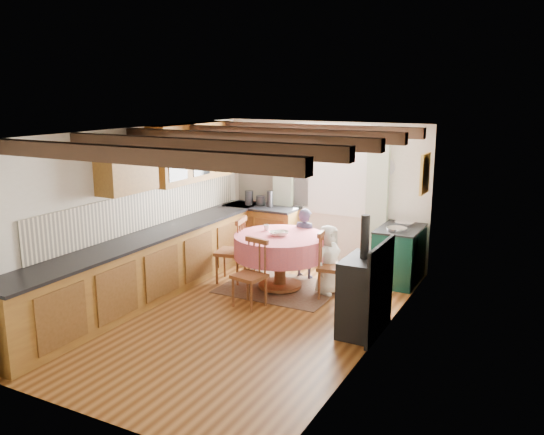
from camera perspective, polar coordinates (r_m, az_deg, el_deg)
The scene contains 41 objects.
floor at distance 7.61m, azimuth -2.84°, elevation -9.67°, with size 3.60×5.50×0.00m, color #925A28.
ceiling at distance 7.05m, azimuth -3.05°, elevation 8.66°, with size 3.60×5.50×0.00m, color white.
wall_back at distance 9.66m, azimuth 5.38°, elevation 2.56°, with size 3.60×0.00×2.40m, color silver.
wall_front at distance 5.16m, azimuth -18.75°, elevation -7.20°, with size 3.60×0.00×2.40m, color silver.
wall_left at distance 8.28m, azimuth -13.74°, elevation 0.53°, with size 0.00×5.50×2.40m, color silver.
wall_right at distance 6.54m, azimuth 10.80°, elevation -2.57°, with size 0.00×5.50×2.40m, color silver.
beam_a at distance 5.44m, azimuth -13.89°, elevation 6.14°, with size 3.60×0.16×0.16m, color #392316.
beam_b at distance 6.22m, azimuth -7.77°, elevation 7.18°, with size 3.60×0.16×0.16m, color #392316.
beam_c at distance 7.06m, azimuth -3.04°, elevation 7.93°, with size 3.60×0.16×0.16m, color #392316.
beam_d at distance 7.93m, azimuth 0.68°, elevation 8.48°, with size 3.60×0.16×0.16m, color #392316.
beam_e at distance 8.83m, azimuth 3.66°, elevation 8.90°, with size 3.60×0.16×0.16m, color #392316.
splash_left at distance 8.49m, azimuth -12.31°, elevation 0.90°, with size 0.02×4.50×0.55m, color beige.
splash_back at distance 10.05m, azimuth 0.05°, elevation 3.02°, with size 1.40×0.02×0.55m, color beige.
base_cabinet_left at distance 8.28m, azimuth -11.89°, elevation -4.82°, with size 0.60×5.30×0.88m, color #906121.
base_cabinet_back at distance 9.99m, azimuth -0.95°, elevation -1.50°, with size 1.30×0.60×0.88m, color #906121.
worktop_left at distance 8.14m, azimuth -11.93°, elevation -1.75°, with size 0.64×5.30×0.04m, color black.
worktop_back at distance 9.87m, azimuth -1.01°, elevation 1.07°, with size 1.30×0.64×0.04m, color black.
wall_cabinet_glass at distance 8.98m, azimuth -8.11°, elevation 6.56°, with size 0.34×1.80×0.90m, color #906121.
wall_cabinet_solid at distance 7.83m, azimuth -14.51°, elevation 5.00°, with size 0.34×0.90×0.70m, color #906121.
window_frame at distance 9.54m, azimuth 5.95°, elevation 4.86°, with size 1.34×0.03×1.54m, color white.
window_pane at distance 9.55m, azimuth 5.96°, elevation 4.86°, with size 1.20×0.01×1.40m, color white.
curtain_left at distance 9.89m, azimuth 1.12°, elevation 2.27°, with size 0.35×0.10×2.10m, color #97B683.
curtain_right at distance 9.27m, azimuth 10.57°, elevation 1.34°, with size 0.35×0.10×2.10m, color #97B683.
curtain_rod at distance 9.40m, azimuth 5.84°, elevation 8.42°, with size 0.03×0.03×2.00m, color black.
wall_picture at distance 8.63m, azimuth 15.25°, elevation 4.31°, with size 0.04×0.50×0.60m, color gold.
wall_plate at distance 9.21m, azimuth 11.45°, elevation 5.02°, with size 0.30×0.30×0.02m, color silver.
rug at distance 8.51m, azimuth 0.81°, elevation -7.14°, with size 1.67×1.30×0.01m, color #482820.
dining_table at distance 8.38m, azimuth 0.82°, elevation -4.53°, with size 1.36×1.36×0.82m, color #F05B57, non-canonical shape.
chair_near at distance 7.68m, azimuth -2.31°, elevation -5.70°, with size 0.40×0.42×0.94m, color brown, non-canonical shape.
chair_left at distance 8.69m, azimuth -4.22°, elevation -3.25°, with size 0.44×0.46×1.02m, color brown, non-canonical shape.
chair_right at distance 8.04m, azimuth 6.25°, elevation -4.77°, with size 0.42×0.44×0.98m, color brown, non-canonical shape.
aga_range at distance 8.87m, azimuth 12.75°, elevation -3.66°, with size 0.62×0.96×0.88m, color #0C2E23, non-canonical shape.
cast_iron_stove at distance 6.87m, azimuth 9.26°, elevation -5.77°, with size 0.44×0.74×1.48m, color black, non-canonical shape.
child_far at distance 8.84m, azimuth 3.34°, elevation -2.61°, with size 0.41×0.27×1.12m, color #393751.
child_right at distance 8.19m, azimuth 5.68°, elevation -4.27°, with size 0.50×0.33×1.02m, color white.
bowl_a at distance 8.25m, azimuth 0.51°, elevation -1.63°, with size 0.23×0.23×0.06m, color silver.
bowl_b at distance 8.23m, azimuth 0.93°, elevation -1.63°, with size 0.22×0.22×0.07m, color silver.
cup at distance 8.53m, azimuth -0.56°, elevation -1.05°, with size 0.09×0.09×0.09m, color silver.
canister_tall at distance 9.95m, azimuth -2.34°, elevation 2.00°, with size 0.15×0.15×0.25m, color #262628.
canister_wide at distance 9.89m, azimuth -1.17°, elevation 1.72°, with size 0.16×0.16×0.18m, color #262628.
canister_slim at distance 9.75m, azimuth -0.23°, elevation 1.88°, with size 0.10×0.10×0.28m, color #262628.
Camera 1 is at (3.59, -6.05, 2.91)m, focal length 37.16 mm.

